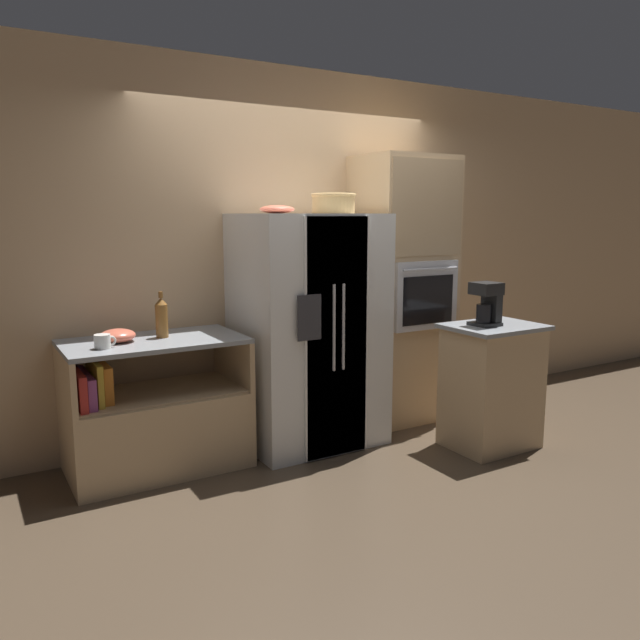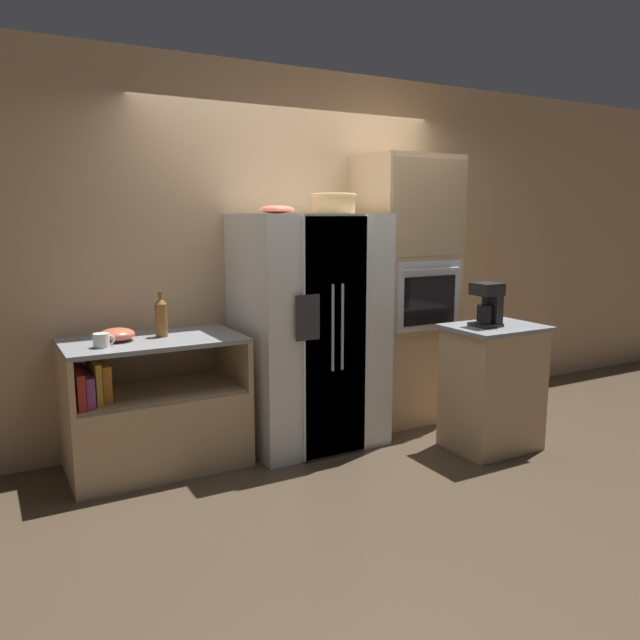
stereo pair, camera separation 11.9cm
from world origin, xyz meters
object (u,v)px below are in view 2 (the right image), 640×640
Objects in this scene: wall_oven at (405,290)px; bottle_tall at (161,317)px; fruit_bowl at (277,209)px; mixing_bowl at (117,335)px; wicker_basket at (334,203)px; refrigerator at (309,330)px; mug at (102,340)px; coffee_maker at (488,303)px.

bottle_tall is at bearing 179.89° from wall_oven.
fruit_bowl is at bearing -4.55° from bottle_tall.
wall_oven is 9.57× the size of mixing_bowl.
wicker_basket is 1.32× the size of fruit_bowl.
bottle_tall is at bearing 174.37° from refrigerator.
refrigerator is at bearing 2.12° from mug.
bottle_tall is (-1.07, 0.11, 0.17)m from refrigerator.
refrigerator is 7.55× the size of mixing_bowl.
refrigerator is 5.51× the size of coffee_maker.
mug is at bearing -129.19° from mixing_bowl.
wicker_basket reaches higher than mixing_bowl.
mixing_bowl is at bearing 177.07° from fruit_bowl.
refrigerator is 1.31m from coffee_maker.
mug is at bearing 164.11° from coffee_maker.
mixing_bowl is at bearing 173.75° from wicker_basket.
coffee_maker is at bearing -84.54° from wall_oven.
wall_oven reaches higher than refrigerator.
fruit_bowl is at bearing 170.50° from refrigerator.
refrigerator is 12.85× the size of mug.
wall_oven is 2.01m from bottle_tall.
refrigerator is 0.95m from wicker_basket.
mixing_bowl is (-1.36, 0.10, 0.08)m from refrigerator.
coffee_maker reaches higher than mixing_bowl.
bottle_tall is 2.32× the size of mug.
wicker_basket is at bearing 140.97° from coffee_maker.
mug is (-1.25, -0.09, -0.80)m from fruit_bowl.
bottle_tall is at bearing 171.89° from wicker_basket.
mug is at bearing 179.46° from wicker_basket.
mixing_bowl is 2.54m from coffee_maker.
bottle_tall is at bearing 175.45° from fruit_bowl.
wall_oven is 7.01× the size of bottle_tall.
refrigerator is at bearing -173.90° from wall_oven.
wall_oven is 6.97× the size of coffee_maker.
bottle_tall is 1.00× the size of coffee_maker.
fruit_bowl is 1.38m from mixing_bowl.
bottle_tall is at bearing 1.71° from mixing_bowl.
fruit_bowl is 1.49m from mug.
bottle_tall is at bearing 157.34° from coffee_maker.
mixing_bowl is (0.12, 0.15, -0.00)m from mug.
coffee_maker reaches higher than bottle_tall.
coffee_maker is (1.03, -0.77, 0.23)m from refrigerator.
wicker_basket is at bearing -0.54° from mug.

